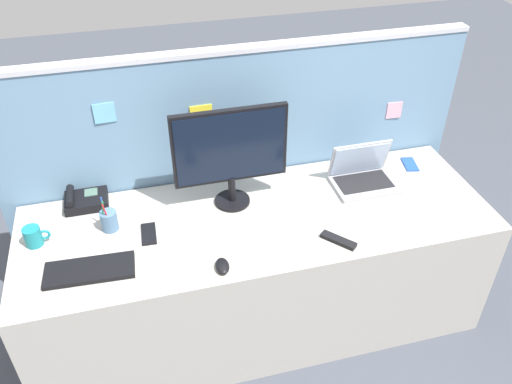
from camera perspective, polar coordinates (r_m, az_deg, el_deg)
name	(u,v)px	position (r m, az deg, el deg)	size (l,w,h in m)	color
ground_plane	(258,316)	(3.08, 0.24, -13.26)	(10.00, 10.00, 0.00)	#424751
desk	(258,271)	(2.81, 0.26, -8.50)	(2.30, 0.78, 0.72)	#ADA89E
cubicle_divider	(239,171)	(2.91, -1.90, 2.25)	(2.45, 0.08, 1.42)	#6084A3
desktop_monitor	(230,151)	(2.50, -2.79, 4.49)	(0.55, 0.18, 0.52)	black
laptop	(362,174)	(2.83, 11.40, 1.92)	(0.32, 0.24, 0.22)	#9EA0A8
desk_phone	(85,199)	(2.77, -17.98, -0.76)	(0.21, 0.18, 0.08)	black
keyboard_main	(90,270)	(2.40, -17.51, -8.05)	(0.38, 0.15, 0.02)	black
computer_mouse_right_hand	(222,266)	(2.30, -3.65, -7.97)	(0.06, 0.10, 0.03)	black
pen_cup	(109,220)	(2.57, -15.59, -2.98)	(0.08, 0.08, 0.18)	#4C7093
cell_phone_black_slab	(149,234)	(2.52, -11.50, -4.44)	(0.07, 0.15, 0.01)	black
cell_phone_blue_case	(410,164)	(3.06, 16.28, 2.89)	(0.07, 0.13, 0.01)	blue
tv_remote	(338,240)	(2.46, 8.88, -5.17)	(0.04, 0.17, 0.02)	black
coffee_mug	(34,236)	(2.60, -22.89, -4.43)	(0.12, 0.08, 0.09)	#197A84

